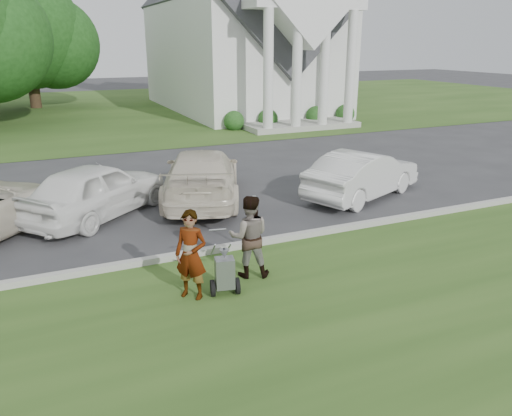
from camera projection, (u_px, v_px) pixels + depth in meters
ground at (262, 255)px, 10.96m from camera, size 120.00×120.00×0.00m
grass_strip at (336, 322)px, 8.35m from camera, size 80.00×7.00×0.01m
church_lawn at (100, 110)px, 34.39m from camera, size 80.00×30.00×0.01m
curb at (252, 244)px, 11.41m from camera, size 80.00×0.18×0.15m
church at (241, 18)px, 32.58m from camera, size 9.19×19.00×24.10m
tree_back at (27, 38)px, 33.95m from camera, size 9.61×7.60×8.89m
striping_cart at (225, 274)px, 9.14m from camera, size 0.64×1.12×0.98m
person_left at (191, 256)px, 8.91m from camera, size 0.72×0.70×1.66m
person_right at (249, 237)px, 9.75m from camera, size 0.98×0.87×1.66m
parking_meter_near at (254, 217)px, 10.85m from camera, size 0.10×0.09×1.32m
car_b at (97, 190)px, 13.17m from camera, size 4.46×4.19×1.49m
car_c at (202, 175)px, 14.58m from camera, size 3.79×5.59×1.50m
car_d at (363, 174)px, 14.88m from camera, size 4.51×3.02×1.40m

